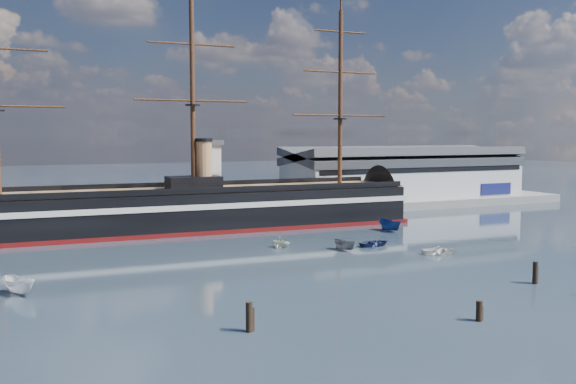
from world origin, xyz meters
name	(u,v)px	position (x,y,z in m)	size (l,w,h in m)	color
ground	(254,244)	(0.00, 40.00, 0.00)	(600.00, 600.00, 0.00)	#192538
quay	(236,216)	(10.00, 76.00, 0.00)	(180.00, 18.00, 2.00)	slate
warehouse	(404,174)	(58.00, 80.00, 7.98)	(63.00, 21.00, 11.60)	#B7BABC
quay_tower	(209,174)	(3.00, 73.00, 9.75)	(5.00, 5.00, 15.00)	silver
warship	(175,210)	(-8.10, 60.00, 4.04)	(113.16, 19.49, 53.94)	black
motorboat_a	(20,295)	(-36.96, 19.86, 0.00)	(6.56, 2.41, 2.62)	white
motorboat_b	(375,246)	(17.28, 29.88, 0.00)	(3.33, 1.33, 1.55)	navy
motorboat_c	(345,250)	(10.93, 28.70, 0.00)	(5.28, 1.93, 2.11)	slate
motorboat_d	(281,247)	(2.71, 35.20, 0.00)	(5.61, 2.43, 2.06)	beige
motorboat_e	(440,254)	(22.45, 19.55, 0.00)	(3.43, 1.37, 1.60)	white
motorboat_f	(390,231)	(28.81, 42.53, 0.00)	(7.01, 2.57, 2.80)	navy
piling_near_left	(249,332)	(-18.17, -4.08, 0.00)	(0.64, 0.64, 3.53)	black
piling_near_mid	(479,321)	(3.62, -10.38, 0.00)	(0.64, 0.64, 2.73)	black
piling_near_right	(535,284)	(20.74, -0.94, 0.00)	(0.64, 0.64, 3.46)	black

